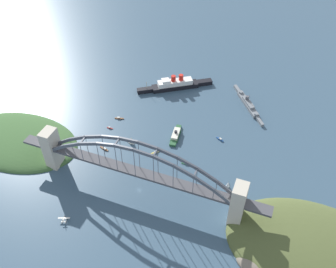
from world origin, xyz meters
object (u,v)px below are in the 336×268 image
at_px(harbor_arch_bridge, 138,172).
at_px(ocean_liner, 175,84).
at_px(seaplane_taxiing_near_bridge, 64,219).
at_px(small_boat_5, 131,140).
at_px(small_boat_1, 220,139).
at_px(small_boat_4, 104,149).
at_px(small_boat_3, 228,184).
at_px(small_boat_0, 119,118).
at_px(harbor_ferry_steamer, 176,135).
at_px(naval_cruiser, 248,104).
at_px(small_boat_6, 187,164).
at_px(small_boat_7, 110,128).
at_px(small_boat_2, 155,152).

height_order(harbor_arch_bridge, ocean_liner, harbor_arch_bridge).
distance_m(seaplane_taxiing_near_bridge, small_boat_5, 116.09).
relative_size(seaplane_taxiing_near_bridge, small_boat_1, 1.13).
bearing_deg(small_boat_4, harbor_arch_bridge, -32.56).
xyz_separation_m(ocean_liner, small_boat_5, (-8.54, -117.57, -0.62)).
distance_m(small_boat_1, small_boat_3, 68.78).
relative_size(small_boat_4, small_boat_5, 1.06).
distance_m(small_boat_0, small_boat_4, 53.35).
distance_m(small_boat_1, small_boat_5, 100.11).
bearing_deg(harbor_ferry_steamer, naval_cruiser, 53.45).
height_order(small_boat_4, small_boat_6, small_boat_6).
distance_m(ocean_liner, harbor_ferry_steamer, 95.27).
relative_size(ocean_liner, naval_cruiser, 1.27).
xyz_separation_m(naval_cruiser, small_boat_3, (9.69, -137.66, 1.33)).
height_order(naval_cruiser, seaplane_taxiing_near_bridge, naval_cruiser).
height_order(ocean_liner, small_boat_0, ocean_liner).
bearing_deg(small_boat_7, seaplane_taxiing_near_bridge, -80.67).
bearing_deg(small_boat_4, small_boat_6, 7.17).
height_order(naval_cruiser, small_boat_4, naval_cruiser).
bearing_deg(small_boat_3, harbor_arch_bridge, -156.46).
bearing_deg(harbor_ferry_steamer, small_boat_1, 15.00).
bearing_deg(harbor_ferry_steamer, small_boat_6, -54.60).
bearing_deg(small_boat_2, harbor_arch_bridge, -84.38).
bearing_deg(harbor_arch_bridge, small_boat_4, 147.44).
xyz_separation_m(naval_cruiser, small_boat_1, (-15.59, -73.78, -1.88)).
height_order(small_boat_1, small_boat_3, small_boat_3).
bearing_deg(small_boat_4, small_boat_3, -1.25).
height_order(ocean_liner, naval_cruiser, ocean_liner).
relative_size(naval_cruiser, small_boat_4, 6.02).
height_order(harbor_arch_bridge, seaplane_taxiing_near_bridge, harbor_arch_bridge).
relative_size(small_boat_1, small_boat_6, 0.78).
bearing_deg(small_boat_5, seaplane_taxiing_near_bridge, -96.79).
relative_size(harbor_arch_bridge, naval_cruiser, 3.62).
xyz_separation_m(small_boat_1, small_boat_6, (-23.10, -49.23, -0.18)).
xyz_separation_m(harbor_ferry_steamer, small_boat_2, (-11.87, -32.71, -1.74)).
relative_size(harbor_arch_bridge, harbor_ferry_steamer, 7.12).
bearing_deg(small_boat_5, small_boat_1, 24.56).
bearing_deg(small_boat_1, small_boat_5, -155.44).
distance_m(small_boat_4, small_boat_5, 31.31).
bearing_deg(small_boat_7, small_boat_0, 83.48).
height_order(ocean_liner, small_boat_3, ocean_liner).
xyz_separation_m(harbor_arch_bridge, small_boat_1, (55.42, 99.04, -25.41)).
bearing_deg(seaplane_taxiing_near_bridge, small_boat_2, 68.37).
relative_size(small_boat_3, small_boat_4, 0.76).
height_order(seaplane_taxiing_near_bridge, small_boat_5, small_boat_5).
distance_m(harbor_arch_bridge, small_boat_5, 70.85).
relative_size(harbor_ferry_steamer, small_boat_5, 3.25).
xyz_separation_m(ocean_liner, naval_cruiser, (98.02, -2.23, -2.87)).
xyz_separation_m(ocean_liner, harbor_ferry_steamer, (33.64, -89.08, -3.18)).
distance_m(small_boat_1, small_boat_2, 76.00).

